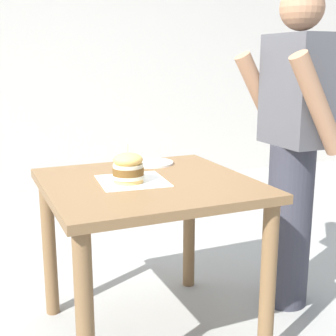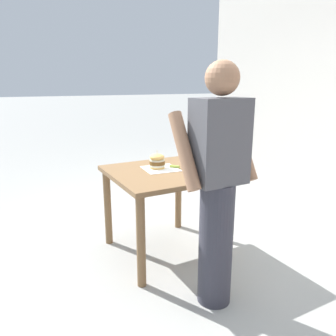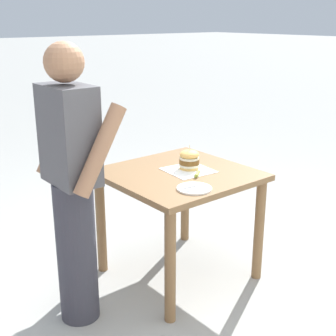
# 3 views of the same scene
# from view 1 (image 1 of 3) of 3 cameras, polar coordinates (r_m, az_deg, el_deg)

# --- Properties ---
(ground_plane) EXTENTS (80.00, 80.00, 0.00)m
(ground_plane) POSITION_cam_1_polar(r_m,az_deg,el_deg) (2.48, -2.26, -19.51)
(ground_plane) COLOR #9E9E99
(patio_table) EXTENTS (0.91, 0.93, 0.79)m
(patio_table) POSITION_cam_1_polar(r_m,az_deg,el_deg) (2.19, -2.41, -5.04)
(patio_table) COLOR brown
(patio_table) RESTS_ON ground
(serving_paper) EXTENTS (0.33, 0.33, 0.00)m
(serving_paper) POSITION_cam_1_polar(r_m,az_deg,el_deg) (2.14, -4.36, -1.58)
(serving_paper) COLOR white
(serving_paper) RESTS_ON patio_table
(sandwich) EXTENTS (0.14, 0.14, 0.17)m
(sandwich) POSITION_cam_1_polar(r_m,az_deg,el_deg) (2.10, -4.88, 0.03)
(sandwich) COLOR #E5B25B
(sandwich) RESTS_ON serving_paper
(pickle_spear) EXTENTS (0.08, 0.09, 0.02)m
(pickle_spear) POSITION_cam_1_polar(r_m,az_deg,el_deg) (2.27, -4.62, -0.40)
(pickle_spear) COLOR #8EA83D
(pickle_spear) RESTS_ON serving_paper
(side_plate_with_forks) EXTENTS (0.22, 0.22, 0.02)m
(side_plate_with_forks) POSITION_cam_1_polar(r_m,az_deg,el_deg) (2.49, -1.88, 0.63)
(side_plate_with_forks) COLOR white
(side_plate_with_forks) RESTS_ON patio_table
(diner_across_table) EXTENTS (0.55, 0.35, 1.69)m
(diner_across_table) POSITION_cam_1_polar(r_m,az_deg,el_deg) (2.53, 14.97, 2.44)
(diner_across_table) COLOR #33333D
(diner_across_table) RESTS_ON ground
(parked_car_far_end) EXTENTS (4.23, 1.90, 1.60)m
(parked_car_far_end) POSITION_cam_1_polar(r_m,az_deg,el_deg) (14.12, 16.50, 10.08)
(parked_car_far_end) COLOR navy
(parked_car_far_end) RESTS_ON ground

